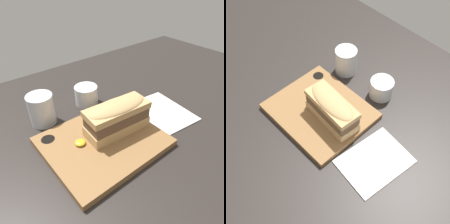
% 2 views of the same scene
% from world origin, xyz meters
% --- Properties ---
extents(dining_table, '(1.86, 0.96, 0.02)m').
position_xyz_m(dining_table, '(0.00, 0.00, 0.01)').
color(dining_table, '#282321').
rests_on(dining_table, ground).
extents(serving_board, '(0.30, 0.26, 0.02)m').
position_xyz_m(serving_board, '(0.02, -0.06, 0.03)').
color(serving_board, olive).
rests_on(serving_board, dining_table).
extents(sandwich, '(0.18, 0.09, 0.09)m').
position_xyz_m(sandwich, '(0.07, -0.05, 0.09)').
color(sandwich, tan).
rests_on(sandwich, serving_board).
extents(mustard_dollop, '(0.03, 0.03, 0.01)m').
position_xyz_m(mustard_dollop, '(-0.04, -0.04, 0.04)').
color(mustard_dollop, gold).
rests_on(mustard_dollop, serving_board).
extents(water_glass, '(0.08, 0.08, 0.09)m').
position_xyz_m(water_glass, '(-0.06, 0.13, 0.06)').
color(water_glass, silver).
rests_on(water_glass, dining_table).
extents(wine_glass, '(0.08, 0.08, 0.06)m').
position_xyz_m(wine_glass, '(0.10, 0.14, 0.05)').
color(wine_glass, silver).
rests_on(wine_glass, dining_table).
extents(napkin, '(0.17, 0.21, 0.00)m').
position_xyz_m(napkin, '(0.26, -0.06, 0.02)').
color(napkin, white).
rests_on(napkin, dining_table).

